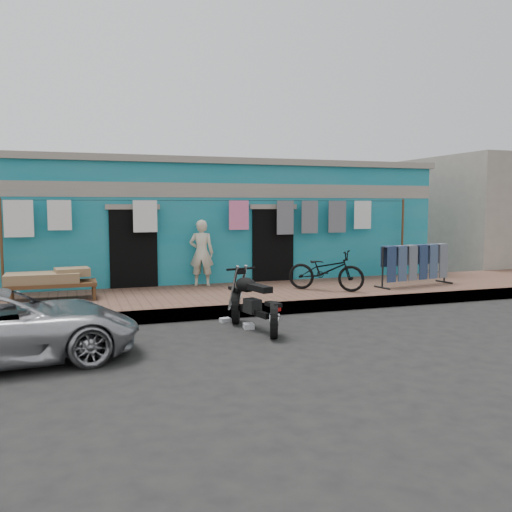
{
  "coord_description": "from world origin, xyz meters",
  "views": [
    {
      "loc": [
        -3.56,
        -8.45,
        2.19
      ],
      "look_at": [
        0.0,
        2.0,
        1.15
      ],
      "focal_mm": 38.0,
      "sensor_mm": 36.0,
      "label": 1
    }
  ],
  "objects": [
    {
      "name": "ground",
      "position": [
        0.0,
        0.0,
        0.0
      ],
      "size": [
        80.0,
        80.0,
        0.0
      ],
      "primitive_type": "plane",
      "color": "black",
      "rests_on": "ground"
    },
    {
      "name": "sidewalk",
      "position": [
        0.0,
        3.0,
        0.12
      ],
      "size": [
        28.0,
        3.0,
        0.25
      ],
      "primitive_type": "cube",
      "color": "brown",
      "rests_on": "ground"
    },
    {
      "name": "curb",
      "position": [
        0.0,
        1.55,
        0.12
      ],
      "size": [
        28.0,
        0.1,
        0.25
      ],
      "primitive_type": "cube",
      "color": "gray",
      "rests_on": "ground"
    },
    {
      "name": "building",
      "position": [
        -0.0,
        6.99,
        1.69
      ],
      "size": [
        12.2,
        5.2,
        3.36
      ],
      "color": "teal",
      "rests_on": "ground"
    },
    {
      "name": "neighbor_right",
      "position": [
        11.0,
        7.0,
        1.9
      ],
      "size": [
        6.0,
        5.0,
        3.8
      ],
      "primitive_type": "cube",
      "color": "#9E9384",
      "rests_on": "ground"
    },
    {
      "name": "clothesline",
      "position": [
        -0.03,
        4.25,
        1.8
      ],
      "size": [
        10.06,
        0.06,
        2.1
      ],
      "color": "brown",
      "rests_on": "sidewalk"
    },
    {
      "name": "seated_person",
      "position": [
        -0.63,
        4.2,
        1.05
      ],
      "size": [
        0.67,
        0.55,
        1.59
      ],
      "primitive_type": "imported",
      "rotation": [
        0.0,
        0.0,
        2.8
      ],
      "color": "beige",
      "rests_on": "sidewalk"
    },
    {
      "name": "bicycle",
      "position": [
        1.89,
        2.61,
        0.81
      ],
      "size": [
        1.73,
        1.58,
        1.12
      ],
      "primitive_type": "imported",
      "rotation": [
        0.0,
        0.0,
        0.88
      ],
      "color": "black",
      "rests_on": "sidewalk"
    },
    {
      "name": "motorcycle",
      "position": [
        -0.58,
        0.4,
        0.53
      ],
      "size": [
        1.26,
        1.88,
        1.06
      ],
      "primitive_type": null,
      "rotation": [
        0.0,
        0.0,
        0.21
      ],
      "color": "black",
      "rests_on": "ground"
    },
    {
      "name": "charpoy",
      "position": [
        -3.96,
        3.31,
        0.56
      ],
      "size": [
        1.82,
        0.87,
        0.61
      ],
      "primitive_type": null,
      "rotation": [
        0.0,
        0.0,
        -0.0
      ],
      "color": "brown",
      "rests_on": "sidewalk"
    },
    {
      "name": "jeans_rack",
      "position": [
        4.26,
        2.6,
        0.76
      ],
      "size": [
        2.26,
        1.11,
        1.02
      ],
      "primitive_type": null,
      "rotation": [
        0.0,
        0.0,
        0.16
      ],
      "color": "black",
      "rests_on": "sidewalk"
    },
    {
      "name": "litter_a",
      "position": [
        -0.89,
        1.2,
        0.04
      ],
      "size": [
        0.2,
        0.17,
        0.08
      ],
      "primitive_type": "cube",
      "rotation": [
        0.0,
        0.0,
        0.18
      ],
      "color": "silver",
      "rests_on": "ground"
    },
    {
      "name": "litter_b",
      "position": [
        0.11,
        1.2,
        0.04
      ],
      "size": [
        0.21,
        0.19,
        0.08
      ],
      "primitive_type": "cube",
      "rotation": [
        0.0,
        0.0,
        0.52
      ],
      "color": "silver",
      "rests_on": "ground"
    },
    {
      "name": "litter_c",
      "position": [
        -0.63,
        0.56,
        0.04
      ],
      "size": [
        0.2,
        0.24,
        0.09
      ],
      "primitive_type": "cube",
      "rotation": [
        0.0,
        0.0,
        1.45
      ],
      "color": "silver",
      "rests_on": "ground"
    }
  ]
}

